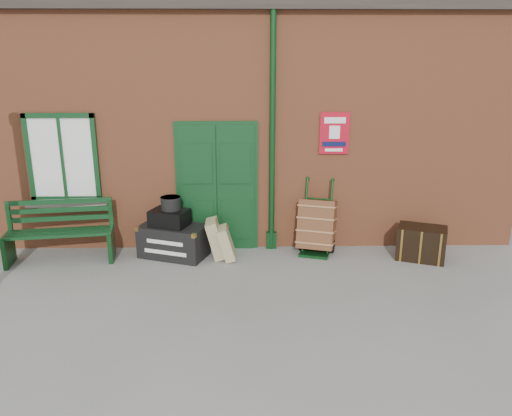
{
  "coord_description": "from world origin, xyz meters",
  "views": [
    {
      "loc": [
        0.21,
        -6.92,
        3.25
      ],
      "look_at": [
        0.36,
        0.6,
        1.0
      ],
      "focal_mm": 35.0,
      "sensor_mm": 36.0,
      "label": 1
    }
  ],
  "objects_px": {
    "bench": "(60,230)",
    "dark_trunk": "(421,243)",
    "houdini_trunk": "(174,241)",
    "porter_trolley": "(317,225)"
  },
  "relations": [
    {
      "from": "bench",
      "to": "houdini_trunk",
      "type": "bearing_deg",
      "value": -4.18
    },
    {
      "from": "porter_trolley",
      "to": "houdini_trunk",
      "type": "bearing_deg",
      "value": -160.24
    },
    {
      "from": "houdini_trunk",
      "to": "dark_trunk",
      "type": "distance_m",
      "value": 4.2
    },
    {
      "from": "porter_trolley",
      "to": "dark_trunk",
      "type": "height_order",
      "value": "porter_trolley"
    },
    {
      "from": "bench",
      "to": "dark_trunk",
      "type": "height_order",
      "value": "bench"
    },
    {
      "from": "bench",
      "to": "porter_trolley",
      "type": "distance_m",
      "value": 4.32
    },
    {
      "from": "bench",
      "to": "dark_trunk",
      "type": "bearing_deg",
      "value": -8.82
    },
    {
      "from": "houdini_trunk",
      "to": "bench",
      "type": "bearing_deg",
      "value": -156.17
    },
    {
      "from": "dark_trunk",
      "to": "houdini_trunk",
      "type": "bearing_deg",
      "value": -161.12
    },
    {
      "from": "bench",
      "to": "porter_trolley",
      "type": "bearing_deg",
      "value": -4.64
    }
  ]
}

